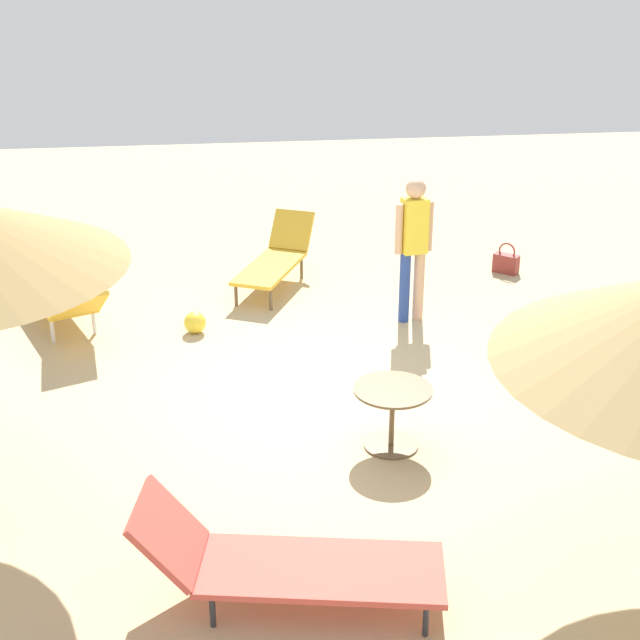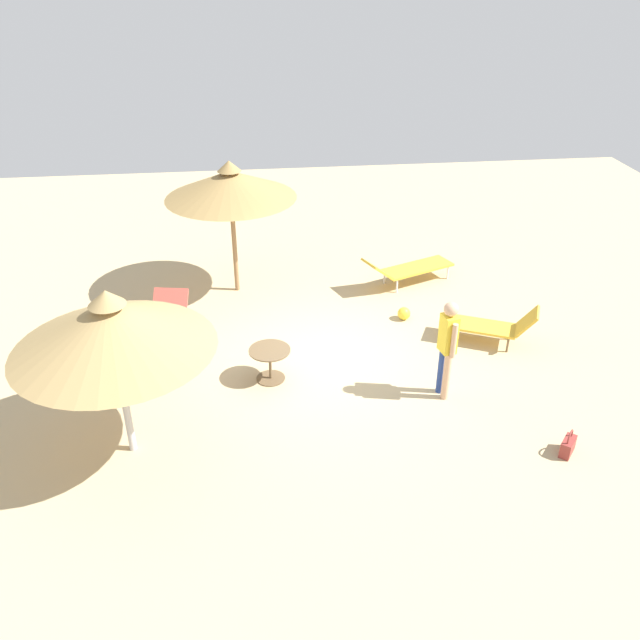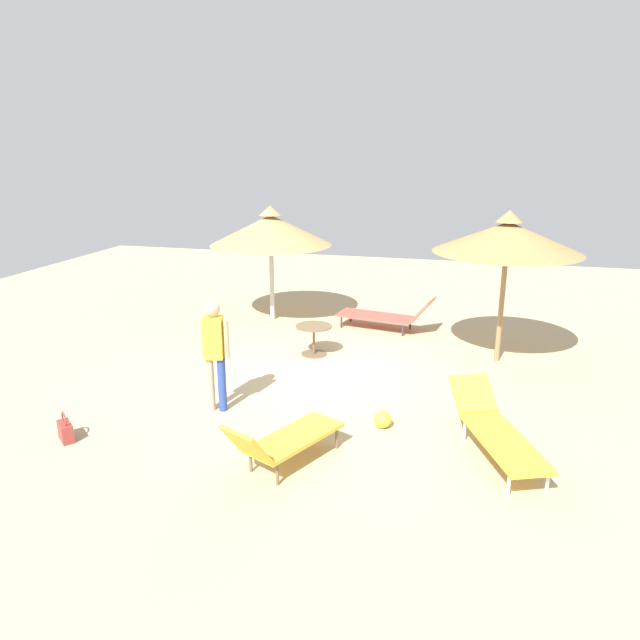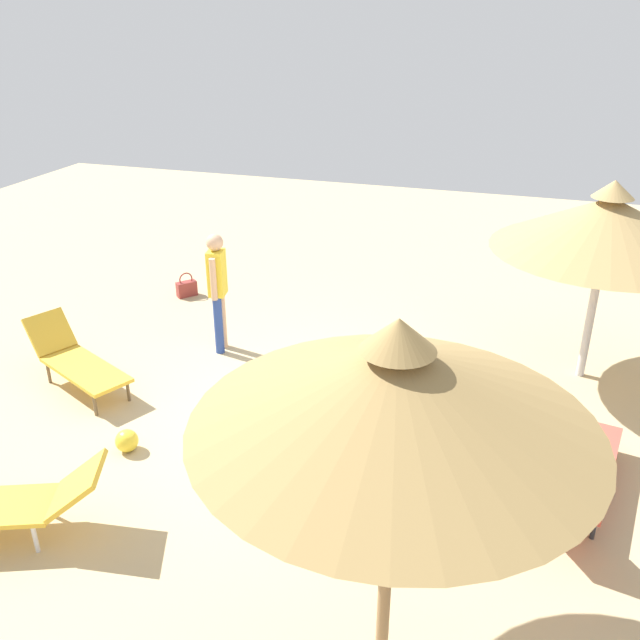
{
  "view_description": "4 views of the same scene",
  "coord_description": "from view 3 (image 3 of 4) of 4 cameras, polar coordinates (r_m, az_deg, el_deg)",
  "views": [
    {
      "loc": [
        -1.02,
        -8.27,
        4.52
      ],
      "look_at": [
        -0.01,
        -0.29,
        1.0
      ],
      "focal_mm": 51.43,
      "sensor_mm": 36.0,
      "label": 1
    },
    {
      "loc": [
        10.19,
        -1.27,
        6.69
      ],
      "look_at": [
        0.06,
        -0.08,
        0.85
      ],
      "focal_mm": 36.87,
      "sensor_mm": 36.0,
      "label": 2
    },
    {
      "loc": [
        -2.33,
        9.7,
        4.03
      ],
      "look_at": [
        0.34,
        -0.62,
        0.85
      ],
      "focal_mm": 32.83,
      "sensor_mm": 36.0,
      "label": 3
    },
    {
      "loc": [
        -6.67,
        -2.24,
        4.63
      ],
      "look_at": [
        0.71,
        0.12,
        1.03
      ],
      "focal_mm": 37.83,
      "sensor_mm": 36.0,
      "label": 4
    }
  ],
  "objects": [
    {
      "name": "ground",
      "position": [
        10.78,
        0.91,
        -5.66
      ],
      "size": [
        24.0,
        24.0,
        0.1
      ],
      "primitive_type": "cube",
      "color": "tan"
    },
    {
      "name": "parasol_umbrella_edge",
      "position": [
        11.4,
        17.82,
        7.69
      ],
      "size": [
        2.73,
        2.73,
        2.92
      ],
      "color": "olive",
      "rests_on": "ground"
    },
    {
      "name": "beach_ball",
      "position": [
        8.86,
        6.11,
        -9.61
      ],
      "size": [
        0.26,
        0.26,
        0.26
      ],
      "primitive_type": "sphere",
      "color": "yellow",
      "rests_on": "ground"
    },
    {
      "name": "lounge_chair_center",
      "position": [
        13.34,
        6.61,
        0.49
      ],
      "size": [
        2.27,
        1.07,
        0.82
      ],
      "color": "#CC4C3F",
      "rests_on": "ground"
    },
    {
      "name": "lounge_chair_front",
      "position": [
        7.72,
        -3.65,
        -11.55
      ],
      "size": [
        1.26,
        1.84,
        0.83
      ],
      "color": "gold",
      "rests_on": "ground"
    },
    {
      "name": "person_standing_back",
      "position": [
        9.17,
        -10.27,
        -2.75
      ],
      "size": [
        0.47,
        0.27,
        1.79
      ],
      "color": "tan",
      "rests_on": "ground"
    },
    {
      "name": "lounge_chair_far_right",
      "position": [
        8.32,
        16.7,
        -10.1
      ],
      "size": [
        1.37,
        2.24,
        0.76
      ],
      "color": "gold",
      "rests_on": "ground"
    },
    {
      "name": "parasol_umbrella_near_right",
      "position": [
        13.79,
        -4.83,
        8.74
      ],
      "size": [
        2.85,
        2.85,
        2.72
      ],
      "color": "#B2B2B7",
      "rests_on": "ground"
    },
    {
      "name": "handbag",
      "position": [
        9.2,
        -23.56,
        -9.85
      ],
      "size": [
        0.36,
        0.34,
        0.44
      ],
      "color": "maroon",
      "rests_on": "ground"
    },
    {
      "name": "side_table_round",
      "position": [
        11.67,
        -0.61,
        -1.44
      ],
      "size": [
        0.73,
        0.73,
        0.61
      ],
      "color": "brown",
      "rests_on": "ground"
    }
  ]
}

